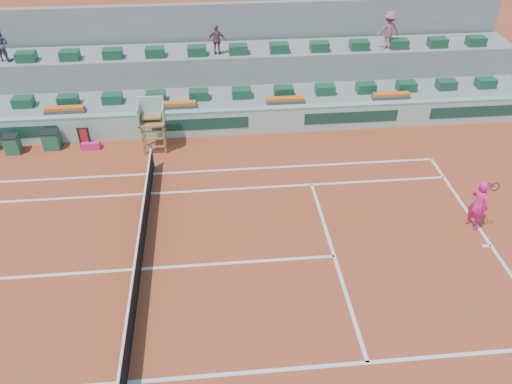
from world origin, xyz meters
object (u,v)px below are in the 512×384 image
(player_bag, at_px, (91,145))
(tennis_player, at_px, (479,204))
(umpire_chair, at_px, (152,118))
(drink_cooler_a, at_px, (52,140))

(player_bag, relative_size, tennis_player, 0.34)
(player_bag, height_order, tennis_player, tennis_player)
(player_bag, height_order, umpire_chair, umpire_chair)
(player_bag, distance_m, tennis_player, 16.01)
(player_bag, relative_size, umpire_chair, 0.32)
(player_bag, xyz_separation_m, drink_cooler_a, (-1.70, 0.23, 0.25))
(drink_cooler_a, relative_size, tennis_player, 0.37)
(umpire_chair, bearing_deg, player_bag, 175.14)
(player_bag, distance_m, umpire_chair, 3.19)
(drink_cooler_a, bearing_deg, tennis_player, -23.05)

